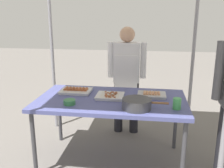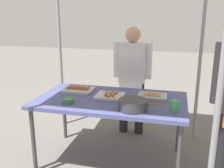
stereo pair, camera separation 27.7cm
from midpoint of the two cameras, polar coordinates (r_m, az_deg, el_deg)
ground_plane at (r=3.09m, az=2.44°, el=-16.57°), size 18.00×18.00×0.00m
stall_table at (r=2.79m, az=2.60°, el=-4.33°), size 1.60×0.90×0.75m
tray_grilled_sausages at (r=2.85m, az=11.72°, el=-2.66°), size 0.31×0.23×0.05m
tray_meat_skewers at (r=2.80m, az=2.39°, el=-2.71°), size 0.30×0.27×0.04m
tray_pork_links at (r=3.02m, az=-4.94°, el=-1.29°), size 0.35×0.26×0.06m
cooking_wok at (r=2.46m, az=7.96°, el=-4.55°), size 0.44×0.28×0.10m
condiment_bowl at (r=2.65m, az=-6.80°, el=-3.74°), size 0.12×0.12×0.05m
drink_cup_near_edge at (r=2.50m, az=16.80°, el=-4.75°), size 0.08×0.08×0.11m
vendor_woman at (r=3.46m, az=6.79°, el=2.38°), size 0.52×0.22×1.47m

